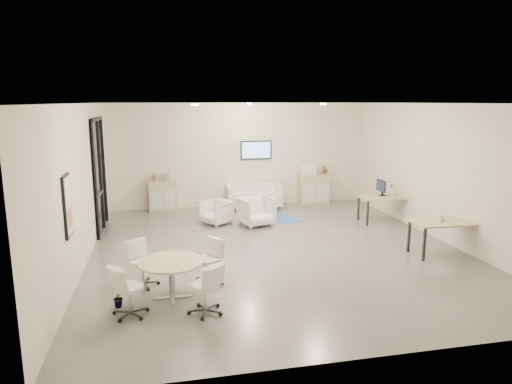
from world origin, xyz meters
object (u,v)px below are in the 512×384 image
at_px(round_table, 171,266).
at_px(loveseat, 254,197).
at_px(armchair_left, 216,211).
at_px(desk_rear, 385,199).
at_px(armchair_right, 257,210).
at_px(sideboard_right, 314,189).
at_px(sideboard_left, 163,196).
at_px(desk_front, 445,225).

bearing_deg(round_table, loveseat, 66.58).
xyz_separation_m(armchair_left, desk_rear, (4.51, -0.71, 0.27)).
relative_size(armchair_left, desk_rear, 0.51).
relative_size(armchair_right, desk_rear, 0.61).
height_order(sideboard_right, armchair_right, sideboard_right).
bearing_deg(sideboard_left, loveseat, -3.78).
height_order(sideboard_right, round_table, sideboard_right).
distance_m(sideboard_right, loveseat, 2.00).
relative_size(sideboard_right, desk_rear, 0.71).
bearing_deg(armchair_left, desk_rear, 45.30).
bearing_deg(armchair_left, desk_front, 16.28).
xyz_separation_m(sideboard_right, desk_rear, (1.15, -2.52, 0.14)).
relative_size(sideboard_left, desk_rear, 0.67).
xyz_separation_m(sideboard_left, desk_front, (5.85, -5.31, 0.19)).
bearing_deg(armchair_left, sideboard_left, -178.76).
bearing_deg(desk_rear, loveseat, 146.23).
bearing_deg(armchair_left, armchair_right, 34.80).
bearing_deg(loveseat, desk_front, -55.13).
bearing_deg(loveseat, armchair_right, -96.09).
relative_size(loveseat, round_table, 1.58).
xyz_separation_m(sideboard_left, desk_rear, (5.90, -2.54, 0.17)).
distance_m(loveseat, round_table, 6.78).
bearing_deg(round_table, sideboard_left, 90.59).
xyz_separation_m(loveseat, round_table, (-2.69, -6.22, 0.23)).
bearing_deg(armchair_right, sideboard_right, 28.58).
xyz_separation_m(loveseat, armchair_left, (-1.37, -1.65, 0.01)).
bearing_deg(desk_rear, desk_front, -87.89).
height_order(loveseat, round_table, loveseat).
relative_size(sideboard_left, sideboard_right, 0.95).
height_order(armchair_left, desk_front, desk_front).
distance_m(desk_front, round_table, 5.89).
xyz_separation_m(armchair_right, round_table, (-2.34, -4.20, 0.16)).
bearing_deg(desk_front, loveseat, 122.84).
xyz_separation_m(sideboard_right, armchair_right, (-2.34, -2.18, -0.07)).
relative_size(sideboard_left, armchair_right, 1.11).
xyz_separation_m(sideboard_left, sideboard_right, (4.75, -0.02, 0.02)).
bearing_deg(armchair_right, sideboard_left, 123.29).
bearing_deg(sideboard_left, desk_front, -42.25).
relative_size(armchair_right, round_table, 0.77).
height_order(sideboard_right, loveseat, sideboard_right).
xyz_separation_m(loveseat, armchair_right, (-0.35, -2.01, 0.08)).
bearing_deg(desk_rear, sideboard_right, 117.73).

